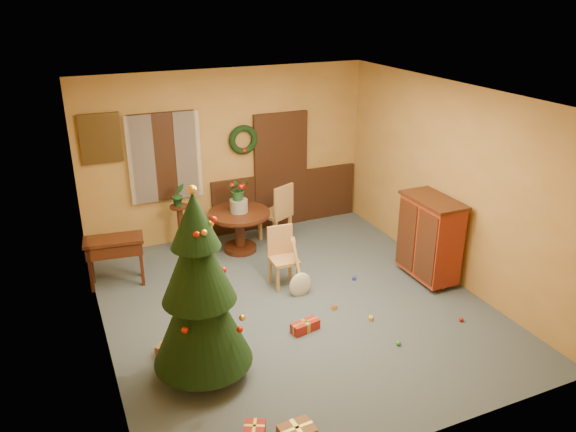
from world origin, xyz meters
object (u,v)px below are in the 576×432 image
chair_near (282,254)px  sideboard (430,237)px  dining_table (239,224)px  christmas_tree (199,291)px  writing_desk (115,250)px

chair_near → sideboard: (2.05, -0.74, 0.21)m
dining_table → christmas_tree: size_ratio=0.44×
dining_table → sideboard: bearing=-42.3°
chair_near → writing_desk: (-2.25, 0.97, 0.08)m
christmas_tree → writing_desk: christmas_tree is taller
dining_table → writing_desk: writing_desk is taller
dining_table → christmas_tree: bearing=-116.5°
chair_near → christmas_tree: christmas_tree is taller
dining_table → chair_near: bearing=-81.1°
writing_desk → sideboard: sideboard is taller
chair_near → christmas_tree: bearing=-136.1°
dining_table → chair_near: size_ratio=1.13×
dining_table → sideboard: (2.26, -2.06, 0.20)m
sideboard → chair_near: bearing=160.1°
chair_near → christmas_tree: (-1.66, -1.60, 0.61)m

